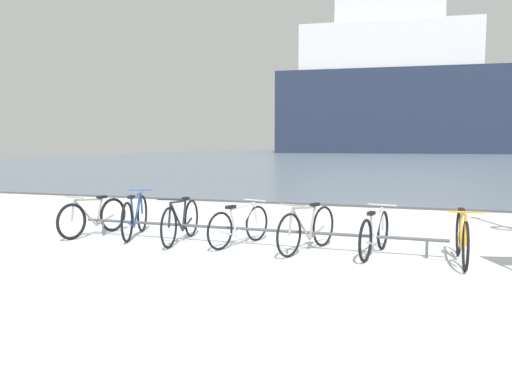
{
  "coord_description": "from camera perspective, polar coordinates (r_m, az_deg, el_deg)",
  "views": [
    {
      "loc": [
        1.68,
        -4.13,
        1.73
      ],
      "look_at": [
        -1.58,
        5.64,
        0.74
      ],
      "focal_mm": 36.55,
      "sensor_mm": 36.0,
      "label": 1
    }
  ],
  "objects": [
    {
      "name": "bike_rack",
      "position": [
        8.73,
        -0.95,
        -4.12
      ],
      "size": [
        6.36,
        0.17,
        0.31
      ],
      "color": "#4C5156",
      "rests_on": "ground"
    },
    {
      "name": "bicycle_0",
      "position": [
        10.11,
        -17.41,
        -2.63
      ],
      "size": [
        0.51,
        1.62,
        0.76
      ],
      "color": "black",
      "rests_on": "ground"
    },
    {
      "name": "bicycle_4",
      "position": [
        8.28,
        5.6,
        -4.04
      ],
      "size": [
        0.64,
        1.65,
        0.79
      ],
      "color": "black",
      "rests_on": "ground"
    },
    {
      "name": "ground",
      "position": [
        58.08,
        16.85,
        3.51
      ],
      "size": [
        80.0,
        132.0,
        0.08
      ],
      "color": "silver"
    },
    {
      "name": "ferry_ship",
      "position": [
        86.26,
        14.58,
        10.69
      ],
      "size": [
        36.64,
        12.68,
        29.2
      ],
      "color": "#232D47",
      "rests_on": "ground"
    },
    {
      "name": "bicycle_3",
      "position": [
        8.74,
        -1.83,
        -3.67
      ],
      "size": [
        0.62,
        1.54,
        0.74
      ],
      "color": "black",
      "rests_on": "ground"
    },
    {
      "name": "bicycle_1",
      "position": [
        9.78,
        -13.09,
        -2.6
      ],
      "size": [
        0.65,
        1.73,
        0.83
      ],
      "color": "black",
      "rests_on": "ground"
    },
    {
      "name": "bicycle_5",
      "position": [
        8.17,
        12.86,
        -4.45
      ],
      "size": [
        0.46,
        1.63,
        0.74
      ],
      "color": "black",
      "rests_on": "ground"
    },
    {
      "name": "bicycle_6",
      "position": [
        8.05,
        21.62,
        -4.65
      ],
      "size": [
        0.46,
        1.75,
        0.8
      ],
      "color": "black",
      "rests_on": "ground"
    },
    {
      "name": "bicycle_2",
      "position": [
        9.1,
        -8.24,
        -3.19
      ],
      "size": [
        0.46,
        1.77,
        0.8
      ],
      "color": "black",
      "rests_on": "ground"
    }
  ]
}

